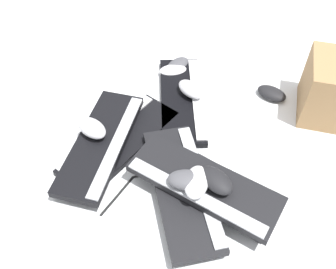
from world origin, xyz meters
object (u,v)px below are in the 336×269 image
Objects in this scene: mouse_4 at (92,128)px; keyboard_5 at (102,143)px; keyboard_2 at (182,100)px; mouse_5 at (178,65)px; mouse_3 at (173,71)px; mouse_0 at (187,180)px; cardboard_box at (335,89)px; mouse_6 at (272,93)px; keyboard_4 at (204,184)px; keyboard_3 at (182,187)px; mouse_7 at (196,182)px; keyboard_1 at (207,184)px; mouse_2 at (216,180)px; keyboard_0 at (120,142)px; mouse_1 at (190,89)px.

keyboard_5 is at bearing 176.55° from mouse_4.
mouse_5 reaches higher than keyboard_2.
mouse_4 is at bearing -137.22° from mouse_3.
mouse_5 is at bearing -84.56° from keyboard_2.
mouse_0 is 0.51× the size of cardboard_box.
keyboard_4 is at bearing 92.41° from mouse_6.
mouse_7 reaches higher than keyboard_3.
mouse_0 is at bearing 121.16° from keyboard_3.
mouse_2 is (-0.02, 0.05, 0.10)m from keyboard_1.
mouse_5 is 1.00× the size of mouse_7.
keyboard_0 is 0.38m from mouse_2.
mouse_5 is (0.09, -0.56, 0.01)m from keyboard_1.
mouse_6 is at bearing 58.32° from mouse_0.
keyboard_0 and keyboard_1 have the same top height.
keyboard_1 is at bearing 157.66° from mouse_7.
mouse_0 is 1.00× the size of mouse_7.
keyboard_3 is 1.00× the size of keyboard_5.
mouse_1 reaches higher than mouse_5.
keyboard_2 is 0.36m from mouse_4.
keyboard_2 is at bearing -137.89° from keyboard_5.
keyboard_3 reaches higher than mouse_3.
mouse_3 is at bearing -80.48° from keyboard_4.
mouse_4 is (0.35, -0.20, 0.01)m from keyboard_4.
keyboard_0 is 0.32m from mouse_0.
mouse_3 is (0.09, -0.56, -0.05)m from keyboard_4.
mouse_6 is at bearing 106.02° from mouse_5.
keyboard_4 is at bearing 138.50° from mouse_7.
keyboard_1 is 0.09m from keyboard_3.
keyboard_1 is 0.97× the size of keyboard_5.
mouse_4 is 0.39m from mouse_7.
mouse_2 is at bearing -89.72° from mouse_3.
mouse_0 reaches higher than keyboard_4.
mouse_6 is 1.00× the size of mouse_7.
cardboard_box reaches higher than mouse_1.
keyboard_1 is 4.07× the size of mouse_2.
keyboard_2 is at bearing -103.48° from mouse_4.
mouse_1 is at bearing 55.02° from mouse_5.
mouse_7 reaches higher than mouse_1.
keyboard_0 is 4.00× the size of mouse_4.
mouse_5 reaches higher than keyboard_1.
keyboard_2 is at bearing -82.01° from keyboard_4.
keyboard_5 reaches higher than keyboard_2.
mouse_4 reaches higher than mouse_5.
keyboard_3 is at bearing 137.63° from mouse_1.
keyboard_0 is at bearing -36.95° from keyboard_4.
keyboard_1 is 0.07m from keyboard_4.
mouse_1 is 1.00× the size of mouse_2.
keyboard_1 is 4.07× the size of mouse_3.
mouse_5 and mouse_6 have the same top height.
keyboard_2 is 0.19m from mouse_5.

